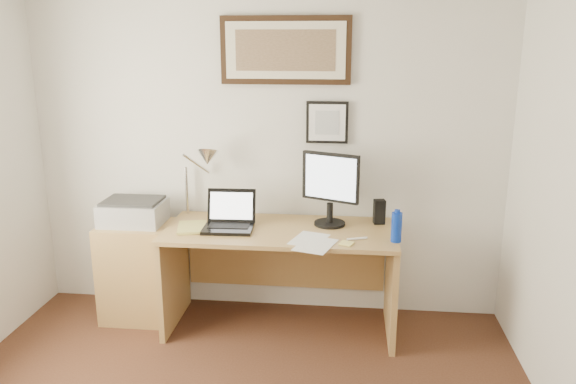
# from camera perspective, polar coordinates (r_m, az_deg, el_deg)

# --- Properties ---
(wall_back) EXTENTS (3.50, 0.02, 2.50)m
(wall_back) POSITION_cam_1_polar(r_m,az_deg,el_deg) (4.15, -2.27, 4.48)
(wall_back) COLOR silver
(wall_back) RESTS_ON ground
(side_cabinet) EXTENTS (0.50, 0.40, 0.73)m
(side_cabinet) POSITION_cam_1_polar(r_m,az_deg,el_deg) (4.34, -15.01, -7.78)
(side_cabinet) COLOR #A17943
(side_cabinet) RESTS_ON floor
(water_bottle) EXTENTS (0.07, 0.07, 0.20)m
(water_bottle) POSITION_cam_1_polar(r_m,az_deg,el_deg) (3.70, 10.97, -3.53)
(water_bottle) COLOR #0C2FA6
(water_bottle) RESTS_ON desk
(bottle_cap) EXTENTS (0.04, 0.04, 0.02)m
(bottle_cap) POSITION_cam_1_polar(r_m,az_deg,el_deg) (3.67, 11.05, -1.93)
(bottle_cap) COLOR #0C2FA6
(bottle_cap) RESTS_ON water_bottle
(speaker) EXTENTS (0.09, 0.08, 0.17)m
(speaker) POSITION_cam_1_polar(r_m,az_deg,el_deg) (4.05, 9.26, -1.99)
(speaker) COLOR black
(speaker) RESTS_ON desk
(paper_sheet_a) EXTENTS (0.28, 0.33, 0.00)m
(paper_sheet_a) POSITION_cam_1_polar(r_m,az_deg,el_deg) (3.71, 2.16, -4.82)
(paper_sheet_a) COLOR white
(paper_sheet_a) RESTS_ON desk
(paper_sheet_b) EXTENTS (0.30, 0.36, 0.00)m
(paper_sheet_b) POSITION_cam_1_polar(r_m,az_deg,el_deg) (3.60, 2.81, -5.38)
(paper_sheet_b) COLOR white
(paper_sheet_b) RESTS_ON desk
(sticky_pad) EXTENTS (0.11, 0.11, 0.01)m
(sticky_pad) POSITION_cam_1_polar(r_m,az_deg,el_deg) (3.63, 5.96, -5.21)
(sticky_pad) COLOR #F1E072
(sticky_pad) RESTS_ON desk
(marker_pen) EXTENTS (0.14, 0.06, 0.02)m
(marker_pen) POSITION_cam_1_polar(r_m,az_deg,el_deg) (3.72, 7.04, -4.73)
(marker_pen) COLOR white
(marker_pen) RESTS_ON desk
(book) EXTENTS (0.25, 0.30, 0.02)m
(book) POSITION_cam_1_polar(r_m,az_deg,el_deg) (3.97, -11.14, -3.61)
(book) COLOR #C6BD5D
(book) RESTS_ON desk
(desk) EXTENTS (1.60, 0.70, 0.75)m
(desk) POSITION_cam_1_polar(r_m,az_deg,el_deg) (4.06, -0.65, -6.55)
(desk) COLOR #A17943
(desk) RESTS_ON floor
(laptop) EXTENTS (0.35, 0.30, 0.26)m
(laptop) POSITION_cam_1_polar(r_m,az_deg,el_deg) (3.92, -5.98, -2.87)
(laptop) COLOR black
(laptop) RESTS_ON desk
(lcd_monitor) EXTENTS (0.40, 0.22, 0.52)m
(lcd_monitor) POSITION_cam_1_polar(r_m,az_deg,el_deg) (3.91, 4.32, 0.66)
(lcd_monitor) COLOR black
(lcd_monitor) RESTS_ON desk
(printer) EXTENTS (0.44, 0.34, 0.18)m
(printer) POSITION_cam_1_polar(r_m,az_deg,el_deg) (4.22, -15.44, -1.93)
(printer) COLOR #9F9FA1
(printer) RESTS_ON side_cabinet
(desk_lamp) EXTENTS (0.29, 0.27, 0.53)m
(desk_lamp) POSITION_cam_1_polar(r_m,az_deg,el_deg) (4.06, -8.37, 3.20)
(desk_lamp) COLOR silver
(desk_lamp) RESTS_ON desk
(picture_large) EXTENTS (0.92, 0.04, 0.47)m
(picture_large) POSITION_cam_1_polar(r_m,az_deg,el_deg) (4.03, -0.26, 14.20)
(picture_large) COLOR black
(picture_large) RESTS_ON wall_back
(picture_small) EXTENTS (0.30, 0.03, 0.30)m
(picture_small) POSITION_cam_1_polar(r_m,az_deg,el_deg) (4.05, 4.00, 7.07)
(picture_small) COLOR black
(picture_small) RESTS_ON wall_back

